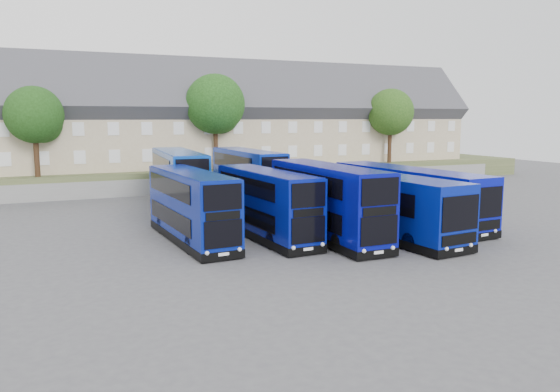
{
  "coord_description": "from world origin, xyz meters",
  "views": [
    {
      "loc": [
        -13.89,
        -25.68,
        7.05
      ],
      "look_at": [
        -0.31,
        4.89,
        2.2
      ],
      "focal_mm": 35.0,
      "sensor_mm": 36.0,
      "label": 1
    }
  ],
  "objects_px": {
    "tree_west": "(36,117)",
    "tree_east": "(391,114)",
    "dd_front_mid": "(267,206)",
    "tree_mid": "(216,106)",
    "coach_east_a": "(376,204)",
    "tree_far": "(398,112)",
    "dd_front_left": "(191,208)"
  },
  "relations": [
    {
      "from": "tree_west",
      "to": "tree_mid",
      "type": "bearing_deg",
      "value": 1.79
    },
    {
      "from": "tree_east",
      "to": "tree_far",
      "type": "xyz_separation_m",
      "value": [
        6.0,
        7.0,
        0.34
      ]
    },
    {
      "from": "tree_west",
      "to": "tree_mid",
      "type": "relative_size",
      "value": 0.83
    },
    {
      "from": "coach_east_a",
      "to": "tree_west",
      "type": "bearing_deg",
      "value": 123.79
    },
    {
      "from": "tree_mid",
      "to": "tree_east",
      "type": "xyz_separation_m",
      "value": [
        20.0,
        -0.5,
        -0.68
      ]
    },
    {
      "from": "coach_east_a",
      "to": "dd_front_left",
      "type": "bearing_deg",
      "value": 163.1
    },
    {
      "from": "dd_front_left",
      "to": "dd_front_mid",
      "type": "xyz_separation_m",
      "value": [
        4.28,
        -0.81,
        -0.03
      ]
    },
    {
      "from": "dd_front_left",
      "to": "tree_mid",
      "type": "height_order",
      "value": "tree_mid"
    },
    {
      "from": "dd_front_left",
      "to": "coach_east_a",
      "type": "bearing_deg",
      "value": -14.99
    },
    {
      "from": "dd_front_left",
      "to": "dd_front_mid",
      "type": "bearing_deg",
      "value": -13.6
    },
    {
      "from": "dd_front_left",
      "to": "tree_mid",
      "type": "bearing_deg",
      "value": 65.96
    },
    {
      "from": "tree_mid",
      "to": "coach_east_a",
      "type": "bearing_deg",
      "value": -83.81
    },
    {
      "from": "tree_mid",
      "to": "dd_front_mid",
      "type": "bearing_deg",
      "value": -100.18
    },
    {
      "from": "tree_west",
      "to": "tree_east",
      "type": "bearing_deg",
      "value": 0.0
    },
    {
      "from": "tree_far",
      "to": "coach_east_a",
      "type": "bearing_deg",
      "value": -127.77
    },
    {
      "from": "dd_front_left",
      "to": "tree_east",
      "type": "height_order",
      "value": "tree_east"
    },
    {
      "from": "tree_mid",
      "to": "tree_far",
      "type": "distance_m",
      "value": 26.8
    },
    {
      "from": "tree_west",
      "to": "tree_east",
      "type": "height_order",
      "value": "tree_east"
    },
    {
      "from": "tree_far",
      "to": "tree_east",
      "type": "bearing_deg",
      "value": -130.6
    },
    {
      "from": "dd_front_mid",
      "to": "tree_east",
      "type": "relative_size",
      "value": 1.23
    },
    {
      "from": "dd_front_mid",
      "to": "tree_east",
      "type": "height_order",
      "value": "tree_east"
    },
    {
      "from": "tree_west",
      "to": "dd_front_left",
      "type": "bearing_deg",
      "value": -69.72
    },
    {
      "from": "coach_east_a",
      "to": "tree_mid",
      "type": "height_order",
      "value": "tree_mid"
    },
    {
      "from": "coach_east_a",
      "to": "tree_east",
      "type": "relative_size",
      "value": 1.67
    },
    {
      "from": "dd_front_left",
      "to": "tree_east",
      "type": "distance_m",
      "value": 35.59
    },
    {
      "from": "dd_front_mid",
      "to": "tree_far",
      "type": "bearing_deg",
      "value": 40.91
    },
    {
      "from": "tree_west",
      "to": "tree_far",
      "type": "height_order",
      "value": "tree_far"
    },
    {
      "from": "tree_mid",
      "to": "tree_far",
      "type": "relative_size",
      "value": 1.06
    },
    {
      "from": "tree_mid",
      "to": "dd_front_left",
      "type": "bearing_deg",
      "value": -111.1
    },
    {
      "from": "dd_front_mid",
      "to": "coach_east_a",
      "type": "xyz_separation_m",
      "value": [
        6.56,
        -1.51,
        -0.13
      ]
    },
    {
      "from": "tree_west",
      "to": "tree_mid",
      "type": "height_order",
      "value": "tree_mid"
    },
    {
      "from": "dd_front_mid",
      "to": "coach_east_a",
      "type": "relative_size",
      "value": 0.74
    }
  ]
}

